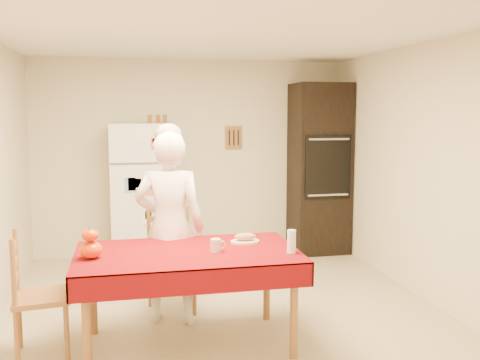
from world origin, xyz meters
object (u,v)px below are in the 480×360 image
object	(u,v)px
wine_glass	(291,241)
bread_plate	(245,242)
refrigerator	(143,193)
dining_table	(188,260)
seated_woman	(170,228)
chair_left	(32,291)
pumpkin_lower	(91,250)
chair_far	(170,256)
oven_cabinet	(319,169)
coffee_mug	(216,245)

from	to	relation	value
wine_glass	bread_plate	world-z (taller)	wine_glass
refrigerator	dining_table	bearing A→B (deg)	-84.15
wine_glass	bread_plate	xyz separation A→B (m)	(-0.28, 0.39, -0.08)
refrigerator	seated_woman	distance (m)	1.99
dining_table	chair_left	bearing A→B (deg)	177.02
dining_table	wine_glass	bearing A→B (deg)	-15.65
refrigerator	wine_glass	world-z (taller)	refrigerator
pumpkin_lower	chair_far	bearing A→B (deg)	54.13
oven_cabinet	dining_table	distance (m)	3.28
wine_glass	coffee_mug	bearing A→B (deg)	164.95
coffee_mug	pumpkin_lower	xyz separation A→B (m)	(-0.93, 0.00, 0.01)
coffee_mug	oven_cabinet	bearing A→B (deg)	55.30
dining_table	coffee_mug	world-z (taller)	coffee_mug
refrigerator	pumpkin_lower	size ratio (longest dim) A/B	10.03
chair_far	coffee_mug	xyz separation A→B (m)	(0.28, -0.90, 0.30)
oven_cabinet	pumpkin_lower	xyz separation A→B (m)	(-2.74, -2.61, -0.28)
oven_cabinet	bread_plate	size ratio (longest dim) A/B	9.17
chair_far	bread_plate	distance (m)	0.91
dining_table	coffee_mug	size ratio (longest dim) A/B	17.00
dining_table	seated_woman	size ratio (longest dim) A/B	1.01
seated_woman	wine_glass	world-z (taller)	seated_woman
pumpkin_lower	bread_plate	distance (m)	1.23
oven_cabinet	bread_plate	bearing A→B (deg)	-122.69
seated_woman	bread_plate	xyz separation A→B (m)	(0.59, -0.35, -0.07)
oven_cabinet	coffee_mug	xyz separation A→B (m)	(-1.81, -2.62, -0.29)
pumpkin_lower	bread_plate	world-z (taller)	pumpkin_lower
chair_left	pumpkin_lower	size ratio (longest dim) A/B	5.60
pumpkin_lower	wine_glass	xyz separation A→B (m)	(1.49, -0.16, 0.02)
refrigerator	chair_left	size ratio (longest dim) A/B	1.79
refrigerator	bread_plate	xyz separation A→B (m)	(0.75, -2.33, -0.08)
oven_cabinet	bread_plate	world-z (taller)	oven_cabinet
refrigerator	chair_left	xyz separation A→B (m)	(-0.90, -2.45, -0.34)
chair_far	seated_woman	bearing A→B (deg)	-97.96
seated_woman	pumpkin_lower	xyz separation A→B (m)	(-0.62, -0.58, -0.01)
chair_left	coffee_mug	distance (m)	1.41
refrigerator	chair_left	world-z (taller)	refrigerator
refrigerator	oven_cabinet	xyz separation A→B (m)	(2.28, 0.05, 0.25)
chair_far	bread_plate	world-z (taller)	chair_far
oven_cabinet	seated_woman	xyz separation A→B (m)	(-2.11, -2.03, -0.26)
oven_cabinet	seated_woman	bearing A→B (deg)	-136.19
chair_left	wine_glass	xyz separation A→B (m)	(1.93, -0.28, 0.34)
chair_far	wine_glass	world-z (taller)	chair_far
pumpkin_lower	bread_plate	bearing A→B (deg)	10.82
refrigerator	bread_plate	size ratio (longest dim) A/B	7.08
seated_woman	bread_plate	world-z (taller)	seated_woman
chair_far	chair_left	size ratio (longest dim) A/B	1.00
refrigerator	bread_plate	distance (m)	2.45
chair_left	wine_glass	distance (m)	1.98
bread_plate	coffee_mug	bearing A→B (deg)	-140.33
refrigerator	chair_far	bearing A→B (deg)	-83.56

